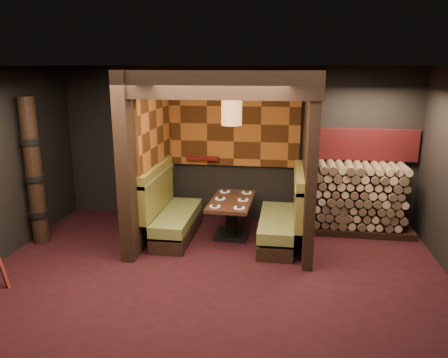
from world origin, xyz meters
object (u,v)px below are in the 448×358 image
pendant_lamp (232,111)px  firewood_stack (363,199)px  booth_bench_right (283,220)px  dining_table (232,213)px  totem_column (34,173)px  booth_bench_left (171,214)px

pendant_lamp → firewood_stack: size_ratio=0.53×
booth_bench_right → firewood_stack: size_ratio=0.92×
dining_table → totem_column: bearing=-167.3°
dining_table → pendant_lamp: 1.72m
booth_bench_right → firewood_stack: firewood_stack is taller
booth_bench_right → dining_table: (-0.88, 0.15, 0.03)m
dining_table → firewood_stack: bearing=13.8°
totem_column → firewood_stack: (5.33, 1.25, -0.57)m
dining_table → firewood_stack: (2.23, 0.55, 0.18)m
totem_column → firewood_stack: totem_column is taller
booth_bench_left → firewood_stack: 3.33m
totem_column → firewood_stack: bearing=13.2°
booth_bench_left → pendant_lamp: bearing=5.7°
firewood_stack → totem_column: bearing=-166.8°
booth_bench_right → booth_bench_left: bearing=180.0°
booth_bench_right → firewood_stack: (1.35, 0.70, 0.21)m
booth_bench_left → pendant_lamp: 2.03m
booth_bench_left → booth_bench_right: size_ratio=1.00×
booth_bench_right → totem_column: size_ratio=0.67×
firewood_stack → booth_bench_left: bearing=-167.8°
booth_bench_right → pendant_lamp: (-0.88, 0.10, 1.75)m
booth_bench_left → totem_column: (-2.09, -0.55, 0.79)m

